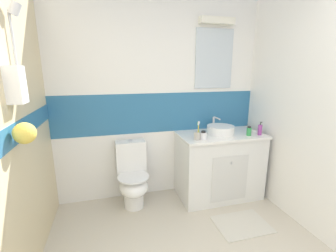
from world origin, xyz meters
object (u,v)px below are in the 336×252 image
object	(u,v)px
sink_basin	(220,129)
toilet	(133,177)
hair_gel_jar	(203,135)
soap_dispenser	(260,130)
lotion_bottle_short	(249,131)
toothbrush_cup	(197,135)

from	to	relation	value
sink_basin	toilet	bearing A→B (deg)	177.09
sink_basin	hair_gel_jar	distance (m)	0.34
sink_basin	soap_dispenser	distance (m)	0.48
lotion_bottle_short	hair_gel_jar	size ratio (longest dim) A/B	1.16
sink_basin	toilet	world-z (taller)	sink_basin
toilet	soap_dispenser	size ratio (longest dim) A/B	4.80
sink_basin	toothbrush_cup	world-z (taller)	toothbrush_cup
toilet	lotion_bottle_short	distance (m)	1.52
toothbrush_cup	lotion_bottle_short	size ratio (longest dim) A/B	1.90
sink_basin	soap_dispenser	bearing A→B (deg)	-21.10
hair_gel_jar	toilet	bearing A→B (deg)	164.96
toilet	lotion_bottle_short	world-z (taller)	lotion_bottle_short
soap_dispenser	toilet	bearing A→B (deg)	171.64
soap_dispenser	hair_gel_jar	xyz separation A→B (m)	(-0.75, 0.01, -0.02)
lotion_bottle_short	toilet	bearing A→B (deg)	171.22
toilet	hair_gel_jar	xyz separation A→B (m)	(0.81, -0.22, 0.53)
soap_dispenser	lotion_bottle_short	world-z (taller)	soap_dispenser
toothbrush_cup	sink_basin	bearing A→B (deg)	23.04
toothbrush_cup	soap_dispenser	world-z (taller)	toothbrush_cup
hair_gel_jar	soap_dispenser	bearing A→B (deg)	-0.90
toothbrush_cup	hair_gel_jar	xyz separation A→B (m)	(0.08, -0.00, -0.01)
toothbrush_cup	hair_gel_jar	world-z (taller)	toothbrush_cup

